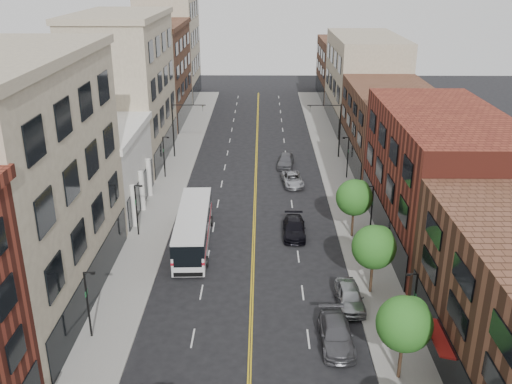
{
  "coord_description": "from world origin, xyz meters",
  "views": [
    {
      "loc": [
        0.73,
        -24.83,
        23.96
      ],
      "look_at": [
        0.22,
        22.88,
        5.0
      ],
      "focal_mm": 40.0,
      "sensor_mm": 36.0,
      "label": 1
    }
  ],
  "objects_px": {
    "car_lane_b": "(293,179)",
    "car_lane_a": "(294,228)",
    "city_bus": "(193,226)",
    "car_parked_far": "(350,296)",
    "car_parked_mid": "(336,334)",
    "car_lane_behind": "(202,205)",
    "car_lane_c": "(286,160)"
  },
  "relations": [
    {
      "from": "car_lane_behind",
      "to": "car_lane_b",
      "type": "xyz_separation_m",
      "value": [
        9.84,
        7.99,
        -0.04
      ]
    },
    {
      "from": "car_lane_behind",
      "to": "car_parked_far",
      "type": "bearing_deg",
      "value": 119.73
    },
    {
      "from": "city_bus",
      "to": "car_parked_mid",
      "type": "distance_m",
      "value": 18.56
    },
    {
      "from": "car_lane_b",
      "to": "car_lane_a",
      "type": "bearing_deg",
      "value": -97.76
    },
    {
      "from": "car_lane_c",
      "to": "car_parked_mid",
      "type": "bearing_deg",
      "value": -79.77
    },
    {
      "from": "car_lane_b",
      "to": "city_bus",
      "type": "bearing_deg",
      "value": -127.9
    },
    {
      "from": "car_parked_mid",
      "to": "car_lane_a",
      "type": "height_order",
      "value": "car_parked_mid"
    },
    {
      "from": "car_parked_far",
      "to": "car_lane_c",
      "type": "relative_size",
      "value": 0.99
    },
    {
      "from": "car_parked_far",
      "to": "car_lane_b",
      "type": "distance_m",
      "value": 25.76
    },
    {
      "from": "car_lane_behind",
      "to": "car_lane_a",
      "type": "xyz_separation_m",
      "value": [
        9.34,
        -5.49,
        0.03
      ]
    },
    {
      "from": "city_bus",
      "to": "car_lane_c",
      "type": "height_order",
      "value": "city_bus"
    },
    {
      "from": "city_bus",
      "to": "car_lane_behind",
      "type": "bearing_deg",
      "value": 87.82
    },
    {
      "from": "car_parked_mid",
      "to": "car_lane_c",
      "type": "relative_size",
      "value": 1.11
    },
    {
      "from": "city_bus",
      "to": "car_lane_a",
      "type": "relative_size",
      "value": 2.47
    },
    {
      "from": "car_parked_far",
      "to": "car_lane_a",
      "type": "bearing_deg",
      "value": 104.53
    },
    {
      "from": "car_parked_mid",
      "to": "car_parked_far",
      "type": "distance_m",
      "value": 4.97
    },
    {
      "from": "city_bus",
      "to": "car_parked_mid",
      "type": "height_order",
      "value": "city_bus"
    },
    {
      "from": "city_bus",
      "to": "car_lane_a",
      "type": "xyz_separation_m",
      "value": [
        9.34,
        2.11,
        -1.14
      ]
    },
    {
      "from": "car_lane_a",
      "to": "car_lane_b",
      "type": "xyz_separation_m",
      "value": [
        0.5,
        13.48,
        -0.06
      ]
    },
    {
      "from": "car_lane_behind",
      "to": "car_lane_c",
      "type": "distance_m",
      "value": 17.32
    },
    {
      "from": "city_bus",
      "to": "car_lane_behind",
      "type": "xyz_separation_m",
      "value": [
        -0.0,
        7.6,
        -1.16
      ]
    },
    {
      "from": "car_parked_mid",
      "to": "car_parked_far",
      "type": "height_order",
      "value": "car_parked_far"
    },
    {
      "from": "car_parked_mid",
      "to": "car_lane_a",
      "type": "distance_m",
      "value": 16.91
    },
    {
      "from": "car_lane_b",
      "to": "car_lane_behind",
      "type": "bearing_deg",
      "value": -146.56
    },
    {
      "from": "city_bus",
      "to": "car_parked_far",
      "type": "bearing_deg",
      "value": -39.92
    },
    {
      "from": "car_lane_b",
      "to": "car_lane_c",
      "type": "relative_size",
      "value": 1.02
    },
    {
      "from": "car_lane_behind",
      "to": "car_lane_b",
      "type": "distance_m",
      "value": 12.68
    },
    {
      "from": "car_lane_a",
      "to": "car_lane_c",
      "type": "xyz_separation_m",
      "value": [
        -0.05,
        20.1,
        0.07
      ]
    },
    {
      "from": "car_lane_behind",
      "to": "car_parked_mid",
      "type": "bearing_deg",
      "value": 110.35
    },
    {
      "from": "car_parked_mid",
      "to": "car_lane_b",
      "type": "relative_size",
      "value": 1.09
    },
    {
      "from": "car_parked_mid",
      "to": "car_lane_c",
      "type": "xyz_separation_m",
      "value": [
        -2.0,
        36.89,
        0.04
      ]
    },
    {
      "from": "city_bus",
      "to": "car_lane_b",
      "type": "relative_size",
      "value": 2.59
    }
  ]
}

